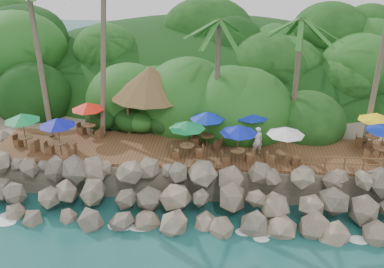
{
  "coord_description": "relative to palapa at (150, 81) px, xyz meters",
  "views": [
    {
      "loc": [
        2.22,
        -20.01,
        14.87
      ],
      "look_at": [
        0.0,
        6.0,
        3.4
      ],
      "focal_mm": 41.16,
      "sensor_mm": 36.0,
      "label": 1
    }
  ],
  "objects": [
    {
      "name": "foam_line",
      "position": [
        3.27,
        -9.28,
        -5.76
      ],
      "size": [
        25.2,
        0.8,
        0.06
      ],
      "color": "white",
      "rests_on": "ground"
    },
    {
      "name": "jungle_foliage",
      "position": [
        3.27,
        5.42,
        -5.79
      ],
      "size": [
        44.0,
        16.0,
        12.0
      ],
      "primitive_type": null,
      "color": "#143811",
      "rests_on": "ground"
    },
    {
      "name": "land_base",
      "position": [
        3.27,
        6.42,
        -4.74
      ],
      "size": [
        32.0,
        25.2,
        2.1
      ],
      "primitive_type": "cube",
      "color": "gray",
      "rests_on": "ground"
    },
    {
      "name": "terrace",
      "position": [
        3.27,
        -3.58,
        -3.59
      ],
      "size": [
        26.0,
        5.0,
        0.2
      ],
      "primitive_type": "cube",
      "color": "brown",
      "rests_on": "land_base"
    },
    {
      "name": "ground",
      "position": [
        3.27,
        -9.58,
        -5.79
      ],
      "size": [
        140.0,
        140.0,
        0.0
      ],
      "primitive_type": "plane",
      "color": "#19514F",
      "rests_on": "ground"
    },
    {
      "name": "railing",
      "position": [
        14.14,
        -5.93,
        -2.89
      ],
      "size": [
        8.3,
        0.1,
        1.0
      ],
      "color": "brown",
      "rests_on": "terrace"
    },
    {
      "name": "jungle_hill",
      "position": [
        3.27,
        13.92,
        -5.79
      ],
      "size": [
        44.8,
        28.0,
        15.4
      ],
      "primitive_type": "ellipsoid",
      "color": "#143811",
      "rests_on": "ground"
    },
    {
      "name": "palapa",
      "position": [
        0.0,
        0.0,
        0.0
      ],
      "size": [
        5.68,
        5.68,
        4.6
      ],
      "color": "brown",
      "rests_on": "ground"
    },
    {
      "name": "seawall",
      "position": [
        3.27,
        -7.58,
        -4.64
      ],
      "size": [
        29.0,
        4.0,
        2.3
      ],
      "primitive_type": null,
      "color": "gray",
      "rests_on": "ground"
    },
    {
      "name": "waiter",
      "position": [
        7.48,
        -3.84,
        -2.57
      ],
      "size": [
        0.76,
        0.59,
        1.85
      ],
      "primitive_type": "imported",
      "rotation": [
        0.0,
        0.0,
        3.38
      ],
      "color": "white",
      "rests_on": "terrace"
    },
    {
      "name": "dining_clusters",
      "position": [
        4.31,
        -3.85,
        -1.43
      ],
      "size": [
        24.96,
        5.49,
        2.48
      ],
      "color": "brown",
      "rests_on": "terrace"
    }
  ]
}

